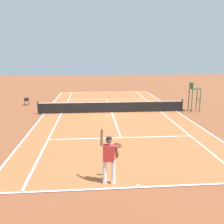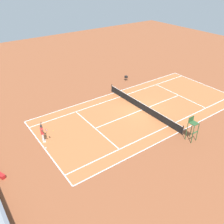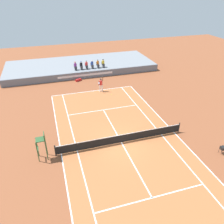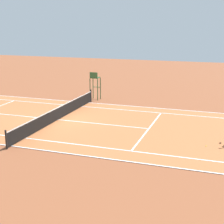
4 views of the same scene
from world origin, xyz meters
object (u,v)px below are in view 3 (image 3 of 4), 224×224
ball_hopper (223,148)px  spectator_seated_2 (87,65)px  equipment_bag (78,80)px  spectator_seated_1 (81,66)px  tennis_player (101,84)px  spectator_seated_4 (98,64)px  umpire_chair (42,143)px  spectator_seated_3 (92,65)px  spectator_seated_5 (103,64)px  spectator_seated_0 (75,66)px  tennis_ball (112,94)px

ball_hopper → spectator_seated_2: bearing=108.5°
equipment_bag → spectator_seated_1: bearing=65.7°
tennis_player → spectator_seated_4: bearing=79.3°
equipment_bag → ball_hopper: 21.90m
spectator_seated_1 → ball_hopper: (8.18, -21.90, -1.10)m
spectator_seated_2 → umpire_chair: 19.44m
spectator_seated_3 → spectator_seated_1: bearing=180.0°
spectator_seated_5 → equipment_bag: 5.06m
spectator_seated_3 → equipment_bag: size_ratio=1.32×
spectator_seated_5 → umpire_chair: bearing=-119.1°
spectator_seated_3 → spectator_seated_5: bearing=0.0°
spectator_seated_1 → spectator_seated_5: size_ratio=1.00×
spectator_seated_1 → spectator_seated_2: bearing=0.0°
spectator_seated_3 → tennis_player: spectator_seated_3 is taller
spectator_seated_0 → equipment_bag: bearing=-89.7°
tennis_player → tennis_ball: size_ratio=30.63×
tennis_player → tennis_ball: tennis_player is taller
spectator_seated_1 → spectator_seated_4: same height
spectator_seated_2 → spectator_seated_3: size_ratio=1.00×
tennis_ball → umpire_chair: umpire_chair is taller
spectator_seated_5 → ball_hopper: size_ratio=1.81×
tennis_player → umpire_chair: umpire_chair is taller
spectator_seated_1 → spectator_seated_2: (0.83, 0.00, 0.00)m
spectator_seated_0 → tennis_ball: spectator_seated_0 is taller
spectator_seated_4 → spectator_seated_3: bearing=180.0°
spectator_seated_4 → ball_hopper: 22.62m
tennis_player → equipment_bag: bearing=117.1°
spectator_seated_4 → tennis_player: size_ratio=0.61×
spectator_seated_2 → spectator_seated_3: bearing=0.0°
tennis_player → ball_hopper: 16.84m
tennis_ball → equipment_bag: equipment_bag is taller
spectator_seated_3 → tennis_ball: spectator_seated_3 is taller
spectator_seated_0 → ball_hopper: (9.08, -21.90, -1.10)m
spectator_seated_0 → spectator_seated_4: same height
tennis_ball → umpire_chair: size_ratio=0.03×
tennis_ball → equipment_bag: bearing=119.6°
spectator_seated_1 → spectator_seated_2: same height
spectator_seated_1 → spectator_seated_5: (3.51, 0.00, 0.00)m
equipment_bag → ball_hopper: size_ratio=1.36×
spectator_seated_1 → umpire_chair: bearing=-109.9°
spectator_seated_1 → ball_hopper: 23.41m
spectator_seated_5 → spectator_seated_0: bearing=180.0°
spectator_seated_2 → tennis_ball: 8.26m
umpire_chair → ball_hopper: bearing=-14.9°
umpire_chair → ball_hopper: 15.23m
spectator_seated_2 → tennis_player: 6.55m
tennis_player → umpire_chair: (-7.93, -11.51, 0.56)m
tennis_ball → ball_hopper: 15.11m
spectator_seated_1 → spectator_seated_3: bearing=0.0°
spectator_seated_0 → ball_hopper: size_ratio=1.81×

